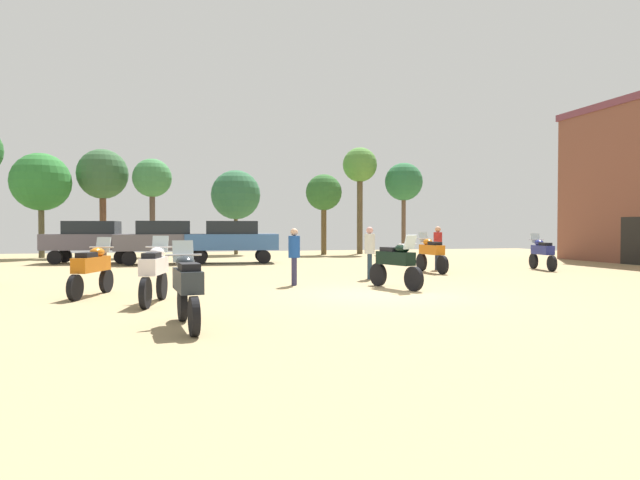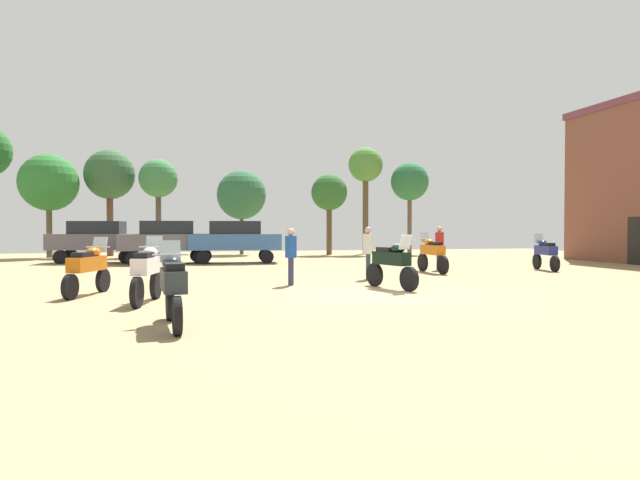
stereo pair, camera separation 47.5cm
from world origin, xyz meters
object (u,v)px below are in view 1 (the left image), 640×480
Objects in this scene: car_1 at (162,239)px; tree_6 at (404,183)px; tree_3 at (236,195)px; car_3 at (232,239)px; motorcycle_6 at (396,262)px; person_2 at (294,252)px; motorcycle_3 at (431,253)px; person_3 at (438,244)px; tree_8 at (360,168)px; motorcycle_9 at (154,271)px; motorcycle_4 at (542,252)px; car_2 at (92,239)px; person_1 at (370,249)px; tree_1 at (41,182)px; tree_2 at (103,175)px; motorcycle_2 at (187,285)px; tree_7 at (152,179)px; tree_4 at (324,193)px; motorcycle_7 at (92,267)px.

tree_6 is (14.92, 6.48, 3.45)m from car_1.
tree_3 is at bearing 170.83° from tree_6.
tree_6 reaches higher than tree_3.
motorcycle_6 is at bearing -160.36° from car_3.
car_1 reaches higher than person_2.
person_3 is (0.85, 1.14, 0.27)m from motorcycle_3.
car_1 is 14.69m from tree_8.
person_2 is at bearing 49.39° from motorcycle_9.
motorcycle_4 is 13.74m from car_3.
car_2 is 16.92m from tree_8.
motorcycle_4 is at bearing -61.07° from person_1.
motorcycle_4 is 0.37× the size of tree_1.
tree_2 is at bearing 150.76° from motorcycle_4.
motorcycle_9 is at bearing 176.15° from car_1.
tree_2 is 1.07× the size of tree_6.
tree_8 is at bearing -3.48° from tree_2.
motorcycle_2 is 0.98× the size of motorcycle_4.
person_2 is at bearing -90.78° from tree_3.
tree_2 reaches higher than tree_1.
person_2 is at bearing -75.07° from tree_7.
tree_2 reaches higher than motorcycle_9.
car_1 is at bearing -65.04° from person_3.
tree_4 is at bearing -17.00° from tree_3.
motorcycle_3 is 0.51× the size of car_3.
motorcycle_7 is at bearing 122.36° from person_1.
tree_1 is at bearing 38.93° from car_1.
tree_1 is at bearing 135.74° from motorcycle_3.
car_2 is 1.01× the size of car_3.
person_1 is 18.07m from tree_3.
tree_3 is at bearing 134.84° from motorcycle_4.
tree_6 reaches higher than person_3.
motorcycle_2 is 25.26m from tree_1.
tree_2 reaches higher than tree_6.
tree_8 is at bearing 78.57° from motorcycle_3.
motorcycle_2 is 0.37× the size of tree_7.
tree_1 reaches higher than motorcycle_6.
motorcycle_9 is at bearing -33.51° from person_2.
tree_8 reaches higher than tree_4.
car_2 is 7.49m from tree_2.
car_2 is at bearing 79.88° from car_3.
person_1 is (0.25, 2.80, 0.27)m from motorcycle_6.
tree_2 reaches higher than tree_4.
motorcycle_7 is at bearing 107.79° from motorcycle_2.
motorcycle_9 is 15.56m from car_2.
car_1 is 3.20m from car_3.
motorcycle_6 is 1.22× the size of person_3.
tree_2 is (-2.25, 19.98, 4.08)m from motorcycle_7.
person_2 is at bearing -122.41° from tree_6.
person_2 is at bearing -164.32° from car_1.
tree_6 reaches higher than motorcycle_3.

